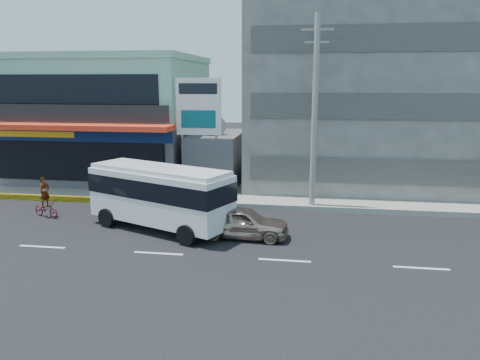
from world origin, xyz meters
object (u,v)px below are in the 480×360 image
billboard (199,113)px  motorcycle_rider (46,204)px  concrete_building (378,77)px  utility_pole_near (315,112)px  shop_building (110,121)px  sedan (242,222)px  minibus (160,193)px  satellite_dish (214,134)px

billboard → motorcycle_rider: billboard is taller
concrete_building → billboard: 12.17m
billboard → utility_pole_near: utility_pole_near is taller
shop_building → utility_pole_near: (14.00, -6.55, 1.15)m
sedan → minibus: bearing=82.3°
shop_building → satellite_dish: bearing=-20.2°
billboard → sedan: size_ratio=1.70×
minibus → shop_building: bearing=123.1°
shop_building → satellite_dish: shop_building is taller
shop_building → motorcycle_rider: 10.44m
utility_pole_near → sedan: utility_pole_near is taller
billboard → minibus: (-0.38, -6.18, -3.18)m
billboard → minibus: size_ratio=0.95×
shop_building → concrete_building: concrete_building is taller
shop_building → motorcycle_rider: bearing=-85.5°
billboard → minibus: 6.96m
minibus → motorcycle_rider: bearing=170.5°
shop_building → utility_pole_near: bearing=-25.1°
concrete_building → billboard: (-10.50, -5.80, -2.07)m
shop_building → satellite_dish: size_ratio=8.27×
satellite_dish → minibus: 8.24m
billboard → minibus: bearing=-93.5°
concrete_building → minibus: (-10.88, -11.98, -5.26)m
utility_pole_near → satellite_dish: bearing=149.0°
shop_building → billboard: bearing=-32.3°
utility_pole_near → minibus: (-6.88, -4.38, -3.41)m
concrete_building → utility_pole_near: 8.79m
sedan → utility_pole_near: bearing=-29.9°
utility_pole_near → motorcycle_rider: size_ratio=4.90×
minibus → motorcycle_rider: (-6.34, 1.06, -1.07)m
sedan → motorcycle_rider: bearing=81.8°
concrete_building → motorcycle_rider: (-17.22, -10.92, -6.33)m
concrete_building → shop_building: bearing=-176.6°
satellite_dish → utility_pole_near: (6.00, -3.60, 1.57)m
billboard → sedan: billboard is taller
satellite_dish → sedan: (3.00, -8.58, -2.88)m
concrete_building → utility_pole_near: bearing=-117.8°
billboard → shop_building: bearing=147.7°
satellite_dish → sedan: satellite_dish is taller
billboard → utility_pole_near: (6.50, -1.80, 0.22)m
billboard → sedan: bearing=-62.7°
shop_building → utility_pole_near: size_ratio=1.24×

